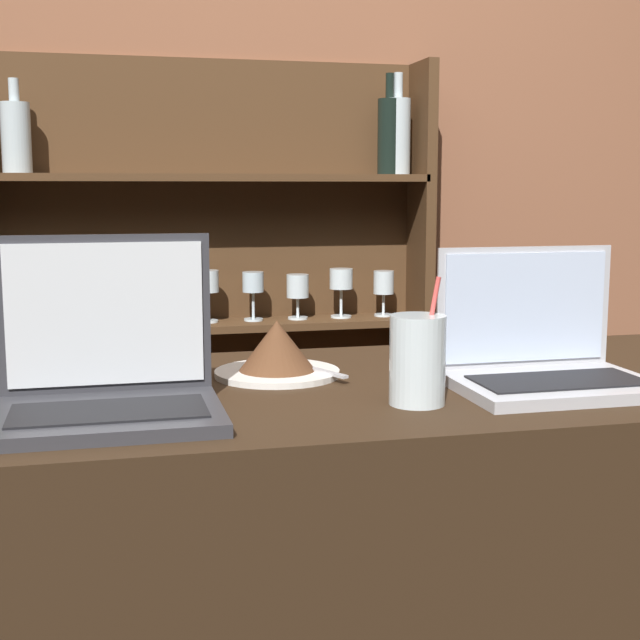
% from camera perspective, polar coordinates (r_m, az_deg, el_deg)
% --- Properties ---
extents(back_wall, '(7.00, 0.06, 2.70)m').
position_cam_1_polar(back_wall, '(2.58, -4.45, 10.32)').
color(back_wall, brown).
rests_on(back_wall, ground_plane).
extents(back_shelf, '(1.26, 0.18, 1.61)m').
position_cam_1_polar(back_shelf, '(2.52, -7.07, -0.95)').
color(back_shelf, '#472D19').
rests_on(back_shelf, ground_plane).
extents(laptop_near, '(0.30, 0.23, 0.25)m').
position_cam_1_polar(laptop_near, '(1.25, -13.42, -3.54)').
color(laptop_near, '#333338').
rests_on(laptop_near, bar_counter).
extents(laptop_far, '(0.30, 0.23, 0.22)m').
position_cam_1_polar(laptop_far, '(1.44, 14.17, -2.33)').
color(laptop_far, '#ADADB2').
rests_on(laptop_far, bar_counter).
extents(cake_plate, '(0.21, 0.21, 0.09)m').
position_cam_1_polar(cake_plate, '(1.48, -2.76, -2.08)').
color(cake_plate, silver).
rests_on(cake_plate, bar_counter).
extents(water_glass, '(0.08, 0.08, 0.19)m').
position_cam_1_polar(water_glass, '(1.29, 6.26, -2.54)').
color(water_glass, silver).
rests_on(water_glass, bar_counter).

